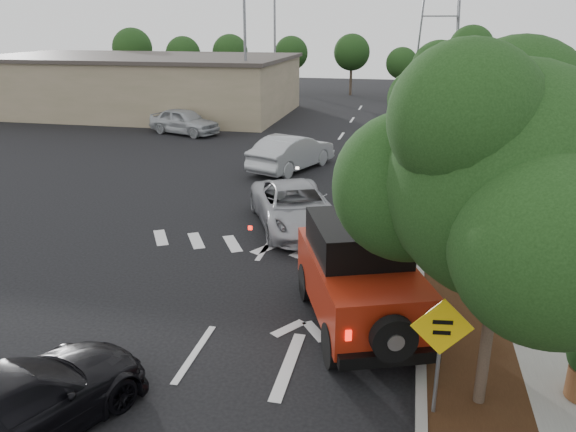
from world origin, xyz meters
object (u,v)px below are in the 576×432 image
(silver_suv_ahead, at_px, (295,207))
(speed_hump_sign, at_px, (441,341))
(red_jeep, at_px, (357,273))
(black_suv_oncoming, at_px, (14,406))

(silver_suv_ahead, height_order, speed_hump_sign, speed_hump_sign)
(red_jeep, height_order, black_suv_oncoming, red_jeep)
(red_jeep, height_order, silver_suv_ahead, red_jeep)
(black_suv_oncoming, distance_m, speed_hump_sign, 7.04)
(black_suv_oncoming, relative_size, speed_hump_sign, 2.10)
(speed_hump_sign, bearing_deg, silver_suv_ahead, 108.88)
(red_jeep, bearing_deg, silver_suv_ahead, 93.66)
(red_jeep, relative_size, silver_suv_ahead, 0.94)
(silver_suv_ahead, bearing_deg, black_suv_oncoming, -126.41)
(silver_suv_ahead, relative_size, black_suv_oncoming, 1.12)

